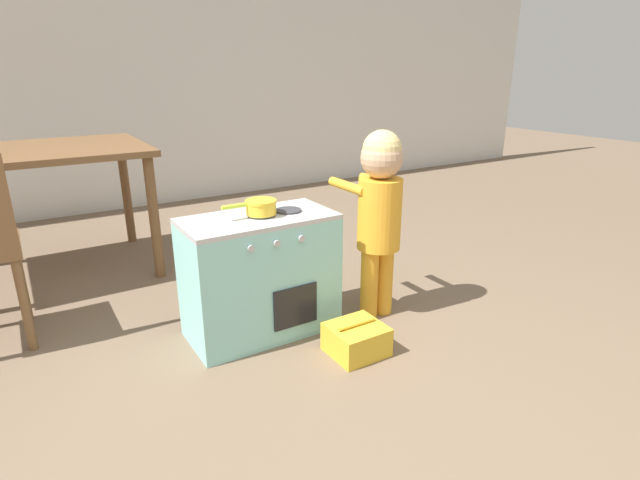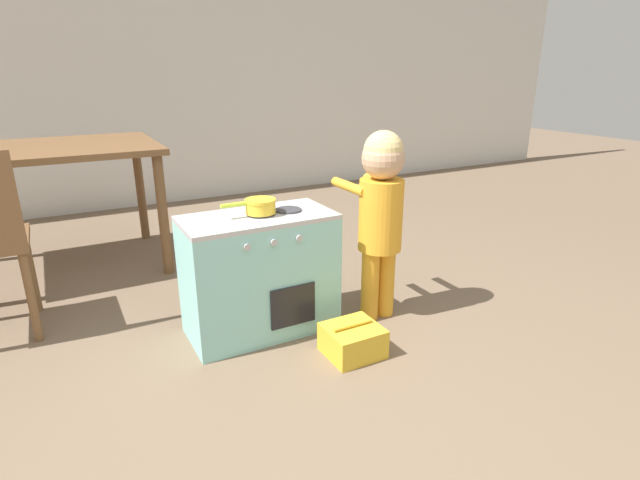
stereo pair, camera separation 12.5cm
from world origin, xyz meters
name	(u,v)px [view 1 (the left image)]	position (x,y,z in m)	size (l,w,h in m)	color
wall_back	(84,46)	(0.00, 3.64, 1.30)	(10.00, 0.06, 2.60)	silver
play_kitchen	(261,275)	(0.23, 1.09, 0.27)	(0.65, 0.35, 0.56)	#8CD1CC
toy_pot	(260,206)	(0.24, 1.09, 0.59)	(0.24, 0.13, 0.06)	yellow
child_figure	(379,202)	(0.77, 0.94, 0.57)	(0.22, 0.36, 0.89)	gold
toy_basket	(356,339)	(0.49, 0.70, 0.06)	(0.23, 0.21, 0.14)	gold
dining_table	(27,166)	(-0.55, 2.33, 0.64)	(1.23, 0.85, 0.73)	brown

